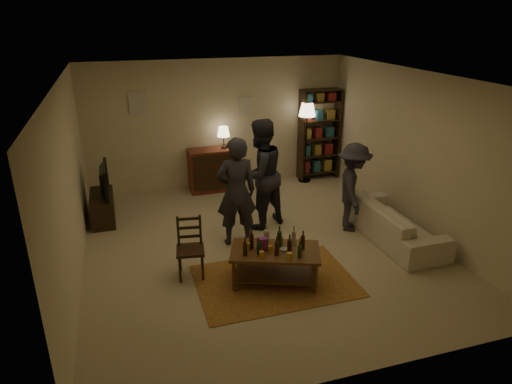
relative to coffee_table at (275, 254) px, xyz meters
name	(u,v)px	position (x,y,z in m)	size (l,w,h in m)	color
floor	(261,246)	(0.13, 1.05, -0.43)	(6.00, 6.00, 0.00)	#C6B793
room_shell	(186,104)	(-0.52, 4.03, 1.38)	(6.00, 6.00, 6.00)	beige
rug	(275,281)	(0.00, 0.00, -0.43)	(2.20, 1.50, 0.01)	brown
coffee_table	(275,254)	(0.00, 0.00, 0.00)	(1.38, 1.06, 0.84)	brown
dining_chair	(190,245)	(-1.09, 0.54, 0.04)	(0.44, 0.44, 0.90)	#302010
tv_stand	(102,201)	(-2.31, 2.85, -0.05)	(0.40, 1.00, 1.06)	#302010
dresser	(213,169)	(-0.06, 3.76, 0.04)	(1.00, 0.50, 1.36)	maroon
bookshelf	(319,134)	(2.38, 3.83, 0.60)	(0.90, 0.34, 2.02)	#302010
floor_lamp	(307,115)	(2.01, 3.70, 1.07)	(0.36, 0.36, 1.76)	black
sofa	(394,222)	(2.33, 0.65, -0.13)	(2.08, 0.81, 0.61)	beige
person_left	(236,192)	(-0.21, 1.29, 0.47)	(0.66, 0.43, 1.80)	#24252C
person_right	(260,174)	(0.35, 1.80, 0.53)	(0.94, 0.73, 1.93)	#25252C
person_by_sofa	(353,188)	(1.83, 1.21, 0.34)	(1.00, 0.57, 1.55)	#2A2931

